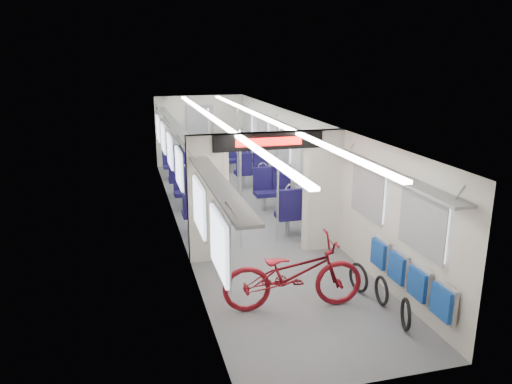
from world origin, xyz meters
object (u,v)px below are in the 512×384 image
stanchion_near_left (241,191)px  seat_bay_near_left (198,196)px  bicycle (293,273)px  seat_bay_far_left (182,167)px  seat_bay_near_right (285,197)px  stanchion_far_left (210,154)px  seat_bay_far_right (244,161)px  bike_hoop_b (381,292)px  flip_bench (409,275)px  stanchion_near_right (278,186)px  stanchion_far_right (238,155)px  bike_hoop_a (406,316)px  bike_hoop_c (358,279)px

stanchion_near_left → seat_bay_near_left: bearing=105.3°
bicycle → seat_bay_far_left: 7.47m
seat_bay_near_left → stanchion_near_left: bearing=-74.7°
seat_bay_near_right → stanchion_far_left: (-1.30, 2.28, 0.60)m
seat_bay_near_left → seat_bay_far_right: bearing=60.7°
bike_hoop_b → seat_bay_far_left: 7.97m
bicycle → seat_bay_far_right: (1.14, 7.75, -0.00)m
flip_bench → stanchion_near_right: bearing=107.1°
seat_bay_far_right → seat_bay_near_right: bearing=-90.0°
seat_bay_far_right → seat_bay_far_left: bearing=-170.4°
flip_bench → stanchion_near_right: 3.37m
stanchion_near_right → stanchion_far_left: bearing=101.9°
stanchion_near_left → seat_bay_far_left: bearing=96.1°
seat_bay_near_right → stanchion_far_right: (-0.64, 1.92, 0.60)m
stanchion_far_left → bicycle: bearing=-88.5°
bike_hoop_a → bike_hoop_c: bike_hoop_c is taller
bicycle → flip_bench: 1.65m
seat_bay_near_right → stanchion_near_right: stanchion_near_right is taller
bicycle → stanchion_near_right: bearing=-6.5°
bike_hoop_c → stanchion_far_left: size_ratio=0.21×
bike_hoop_a → stanchion_near_left: 3.87m
bike_hoop_c → seat_bay_near_right: bearing=90.5°
flip_bench → bike_hoop_b: bearing=128.6°
stanchion_near_left → stanchion_far_right: same height
seat_bay_near_left → stanchion_near_right: bearing=-53.9°
bicycle → bike_hoop_c: bicycle is taller
bike_hoop_c → stanchion_near_left: bearing=121.2°
seat_bay_far_left → stanchion_far_right: stanchion_far_right is taller
flip_bench → bike_hoop_c: size_ratio=4.34×
stanchion_far_right → stanchion_near_right: bearing=-88.5°
bike_hoop_b → stanchion_far_left: bearing=103.1°
seat_bay_near_left → seat_bay_far_left: 3.02m
bike_hoop_b → stanchion_near_left: bearing=119.1°
flip_bench → stanchion_far_right: stanchion_far_right is taller
seat_bay_near_left → stanchion_far_right: 1.92m
stanchion_far_left → seat_bay_far_right: bearing=51.7°
bike_hoop_a → stanchion_far_right: 6.84m
bicycle → flip_bench: (1.55, -0.56, 0.03)m
bike_hoop_a → seat_bay_near_left: 5.77m
bike_hoop_a → seat_bay_near_left: (-2.02, 5.40, 0.33)m
bike_hoop_b → seat_bay_near_right: bearing=92.5°
bike_hoop_b → seat_bay_near_left: 5.11m
seat_bay_near_left → stanchion_far_left: bearing=71.3°
stanchion_far_right → seat_bay_near_left: bearing=-132.6°
bike_hoop_a → stanchion_near_left: stanchion_near_left is taller
flip_bench → seat_bay_far_left: size_ratio=0.99×
seat_bay_far_left → stanchion_far_right: (1.23, -1.68, 0.60)m
stanchion_near_right → seat_bay_near_left: bearing=126.1°
flip_bench → stanchion_near_right: size_ratio=0.91×
bike_hoop_b → seat_bay_near_right: seat_bay_near_right is taller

